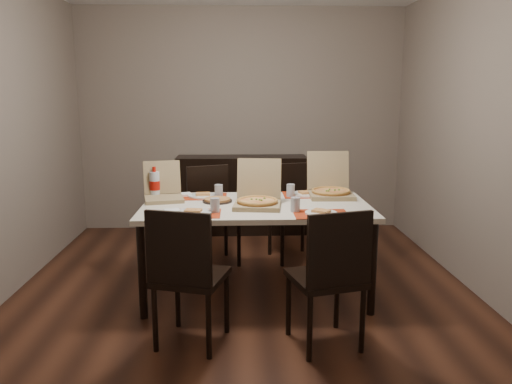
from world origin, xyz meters
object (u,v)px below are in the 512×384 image
dining_table (256,212)px  soda_bottle (155,185)px  chair_near_right (330,273)px  pizza_box_center (258,199)px  dip_bowl (269,197)px  sideboard (242,195)px  chair_far_right (291,207)px  chair_near_left (187,272)px  chair_far_left (212,210)px

dining_table → soda_bottle: size_ratio=6.79×
chair_near_right → pizza_box_center: pizza_box_center is taller
dining_table → pizza_box_center: (0.01, -0.07, 0.12)m
soda_bottle → pizza_box_center: bearing=-22.7°
chair_near_right → pizza_box_center: (-0.42, 0.86, 0.30)m
dining_table → dip_bowl: size_ratio=16.68×
sideboard → pizza_box_center: 1.97m
chair_far_right → dining_table: bearing=-112.1°
chair_near_left → soda_bottle: size_ratio=3.51×
dining_table → chair_far_right: 1.02m
pizza_box_center → soda_bottle: pizza_box_center is taller
dip_bowl → sideboard: bearing=97.2°
chair_near_right → dip_bowl: size_ratio=8.62×
chair_near_right → chair_far_left: bearing=115.4°
dip_bowl → soda_bottle: soda_bottle is taller
sideboard → pizza_box_center: bearing=-86.8°
chair_near_left → chair_far_left: (0.08, 1.69, 0.00)m
pizza_box_center → soda_bottle: bearing=157.3°
dining_table → chair_far_left: size_ratio=1.94×
chair_near_left → soda_bottle: 1.27m
dining_table → chair_far_left: 0.92m
sideboard → chair_far_left: size_ratio=1.61×
dining_table → chair_near_left: (-0.47, -0.88, -0.17)m
dining_table → pizza_box_center: pizza_box_center is taller
sideboard → soda_bottle: bearing=-115.4°
pizza_box_center → dip_bowl: size_ratio=4.00×
chair_far_left → soda_bottle: bearing=-130.4°
chair_far_right → soda_bottle: size_ratio=3.51×
chair_near_left → chair_far_left: size_ratio=1.00×
sideboard → pizza_box_center: pizza_box_center is taller
chair_near_left → chair_near_right: 0.91m
sideboard → dining_table: (0.10, -1.87, 0.23)m
sideboard → dining_table: sideboard is taller
chair_near_left → dip_bowl: bearing=61.5°
chair_far_left → chair_near_left: bearing=-92.6°
chair_near_right → chair_near_left: bearing=176.4°
sideboard → chair_far_right: bearing=-63.0°
chair_near_right → soda_bottle: size_ratio=3.51×
dining_table → chair_far_left: bearing=115.9°
dip_bowl → soda_bottle: bearing=174.8°
sideboard → dining_table: size_ratio=0.83×
sideboard → dip_bowl: (0.21, -1.67, 0.31)m
dining_table → chair_near_left: 1.01m
pizza_box_center → dip_bowl: pizza_box_center is taller
pizza_box_center → sideboard: bearing=93.2°
pizza_box_center → chair_near_left: bearing=-121.0°
chair_far_left → soda_bottle: (-0.45, -0.53, 0.35)m
chair_near_right → chair_far_right: bearing=91.6°
dip_bowl → chair_far_left: bearing=129.6°
dining_table → chair_near_left: bearing=-118.3°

